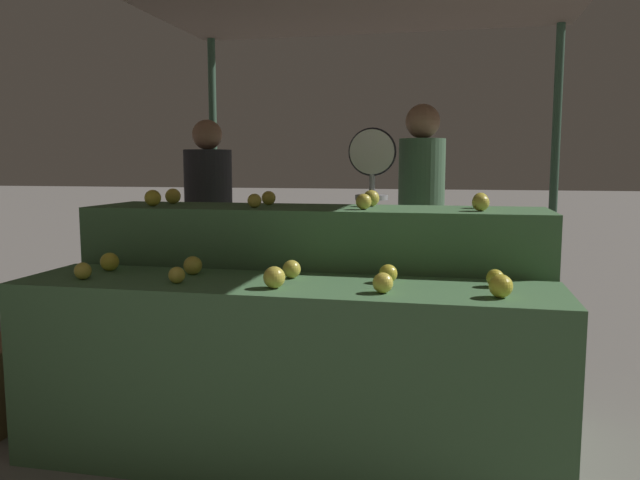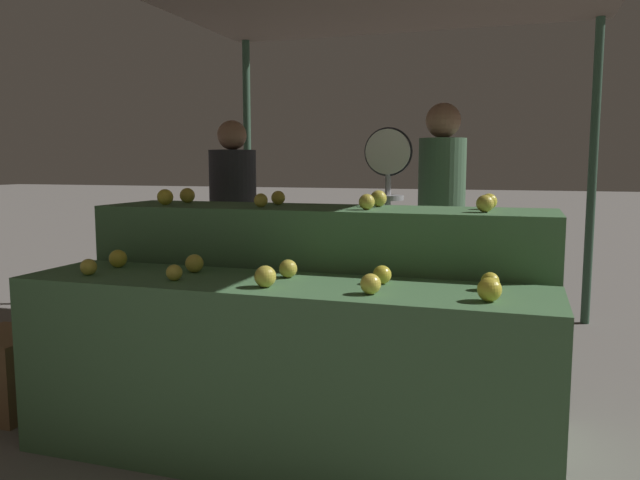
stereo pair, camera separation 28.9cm
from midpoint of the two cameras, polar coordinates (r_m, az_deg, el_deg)
name	(u,v)px [view 1 (the left image)]	position (r m, az deg, el deg)	size (l,w,h in m)	color
ground_plane	(284,463)	(2.92, -6.36, -19.69)	(60.00, 60.00, 0.00)	slate
display_counter_front	(283,375)	(2.76, -6.47, -12.19)	(2.33, 0.55, 0.81)	#4C7A4C
display_counter_back	(314,311)	(3.27, -3.12, -6.53)	(2.33, 0.55, 1.09)	#4C7A4C
apple_front_0	(83,271)	(2.96, -23.53, -2.63)	(0.07, 0.07, 0.07)	gold
apple_front_1	(177,275)	(2.73, -15.95, -3.13)	(0.07, 0.07, 0.07)	gold
apple_front_2	(274,277)	(2.54, -7.49, -3.44)	(0.09, 0.09, 0.09)	gold
apple_front_3	(383,283)	(2.43, 2.39, -3.97)	(0.08, 0.08, 0.08)	yellow
apple_front_4	(501,286)	(2.40, 12.94, -4.16)	(0.09, 0.09, 0.09)	gold
apple_front_5	(110,262)	(3.14, -21.22, -1.89)	(0.09, 0.09, 0.09)	gold
apple_front_6	(193,265)	(2.92, -14.36, -2.29)	(0.08, 0.08, 0.08)	gold
apple_front_7	(292,269)	(2.75, -5.63, -2.69)	(0.08, 0.08, 0.08)	gold
apple_front_8	(388,274)	(2.64, 3.15, -3.11)	(0.08, 0.08, 0.08)	gold
apple_front_9	(495,278)	(2.61, 12.71, -3.45)	(0.07, 0.07, 0.07)	gold
apple_back_0	(153,198)	(3.41, -17.42, 3.68)	(0.09, 0.09, 0.09)	gold
apple_back_1	(254,201)	(3.18, -8.62, 3.57)	(0.07, 0.07, 0.07)	gold
apple_back_2	(364,202)	(3.02, 1.28, 3.52)	(0.08, 0.08, 0.08)	gold
apple_back_3	(481,203)	(2.97, 11.82, 3.36)	(0.08, 0.08, 0.08)	gold
apple_back_4	(173,196)	(3.58, -15.57, 3.88)	(0.09, 0.09, 0.09)	yellow
apple_back_5	(269,198)	(3.38, -7.18, 3.83)	(0.08, 0.08, 0.08)	yellow
apple_back_6	(371,198)	(3.23, 2.15, 3.83)	(0.09, 0.09, 0.09)	gold
apple_back_7	(481,200)	(3.18, 11.97, 3.55)	(0.08, 0.08, 0.08)	gold
produce_scale	(372,196)	(3.81, 2.59, 4.05)	(0.29, 0.20, 1.53)	#99999E
person_vendor_at_scale	(421,212)	(4.12, 7.25, 2.59)	(0.35, 0.35, 1.69)	#2D2D38
person_customer_left	(209,216)	(4.60, -11.91, 2.19)	(0.37, 0.37, 1.62)	#2D2D38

